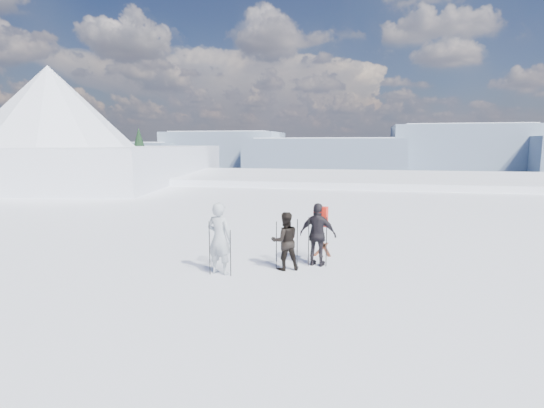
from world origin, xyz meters
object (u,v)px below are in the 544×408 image
(skier_dark, at_px, (285,241))
(skis_loose, at_px, (323,249))
(skier_grey, at_px, (219,238))
(skier_pack, at_px, (318,235))

(skier_dark, xyz_separation_m, skis_loose, (0.80, 2.34, -0.75))
(skier_grey, distance_m, skier_pack, 2.67)
(skier_dark, relative_size, skier_pack, 0.89)
(skier_grey, bearing_deg, skier_pack, -139.71)
(skier_dark, distance_m, skis_loose, 2.58)
(skier_pack, distance_m, skis_loose, 1.99)
(skier_dark, height_order, skier_pack, skier_pack)
(skier_grey, relative_size, skier_dark, 1.20)
(skier_grey, height_order, skis_loose, skier_grey)
(skier_grey, height_order, skier_pack, skier_grey)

